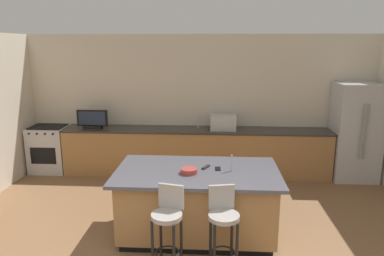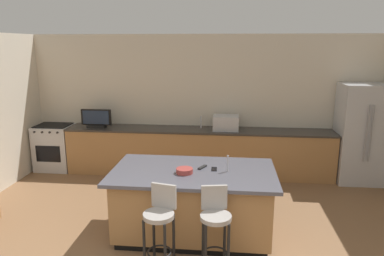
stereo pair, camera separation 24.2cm
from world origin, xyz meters
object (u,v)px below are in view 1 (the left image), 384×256
Objects in this scene: refrigerator at (355,132)px; bar_stool_right at (223,223)px; tv_monitor at (92,120)px; tv_remote at (206,167)px; kitchen_island at (197,202)px; range_oven at (50,149)px; fruit_bowl at (189,171)px; cell_phone at (218,169)px; bar_stool_left at (168,222)px; microwave at (223,122)px.

refrigerator is 1.84× the size of bar_stool_right.
tv_monitor reaches higher than tv_remote.
bar_stool_right reaches higher than kitchen_island.
range_oven is 3.85m from fruit_bowl.
cell_phone is (0.27, 0.07, 0.45)m from kitchen_island.
fruit_bowl is at bearing -154.66° from cell_phone.
bar_stool_left is 1.01× the size of bar_stool_right.
microwave reaches higher than tv_remote.
fruit_bowl is (-0.42, 0.68, 0.34)m from bar_stool_right.
fruit_bowl is (0.18, 0.72, 0.34)m from bar_stool_left.
bar_stool_right is 0.92m from cell_phone.
cell_phone is 0.16m from tv_remote.
microwave is (3.45, 0.00, 0.58)m from range_oven.
refrigerator reaches higher than range_oven.
refrigerator is at bearing 0.04° from tv_monitor.
range_oven is 1.92× the size of microwave.
microwave is (-2.45, 0.05, 0.14)m from refrigerator.
tv_remote is (-0.28, -2.20, -0.13)m from microwave.
refrigerator is at bearing 65.30° from tv_remote.
kitchen_island is 2.12× the size of bar_stool_left.
tv_monitor reaches higher than bar_stool_right.
tv_monitor is at bearing 136.91° from cell_phone.
microwave is at bearing 86.23° from cell_phone.
range_oven is 3.49m from microwave.
fruit_bowl is at bearing -39.30° from range_oven.
range_oven is 4.59m from bar_stool_right.
range_oven is at bearing 176.86° from tv_monitor.
kitchen_island is 0.89m from bar_stool_left.
cell_phone is (-0.12, -2.24, -0.13)m from microwave.
refrigerator is at bearing 38.92° from fruit_bowl.
cell_phone is at bearing -33.98° from range_oven.
fruit_bowl reaches higher than cell_phone.
cell_phone is at bearing 14.54° from kitchen_island.
bar_stool_right is 4.64× the size of fruit_bowl.
refrigerator is 3.78× the size of microwave.
microwave is 0.49× the size of bar_stool_right.
range_oven is at bearing 145.30° from cell_phone.
refrigerator reaches higher than fruit_bowl.
microwave reaches higher than bar_stool_right.
microwave is at bearing 91.17° from bar_stool_left.
kitchen_island is at bearing -37.07° from range_oven.
tv_monitor reaches higher than fruit_bowl.
bar_stool_left is 0.81m from fruit_bowl.
refrigerator is at bearing -1.14° from microwave.
tv_monitor is at bearing 118.50° from bar_stool_right.
microwave is 2.52m from tv_monitor.
microwave is 0.48× the size of bar_stool_left.
bar_stool_left is (-0.28, -0.83, 0.14)m from kitchen_island.
fruit_bowl is at bearing -49.37° from tv_monitor.
microwave is at bearing 178.86° from refrigerator.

